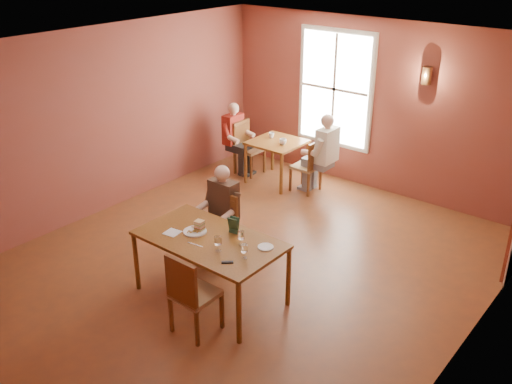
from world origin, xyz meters
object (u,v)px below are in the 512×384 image
Objects in this scene: chair_empty at (195,292)px; diner_white at (308,154)px; chair_diner_white at (306,165)px; main_table at (211,268)px; chair_diner_maroon at (250,148)px; diner_maroon at (248,140)px; chair_diner_main at (216,231)px; diner_main at (214,222)px; second_table at (277,161)px.

diner_white is at bearing 106.57° from chair_empty.
chair_diner_white is 0.68× the size of diner_white.
diner_white reaches higher than main_table.
chair_empty is at bearing 32.06° from chair_diner_maroon.
diner_white is at bearing 90.00° from diner_maroon.
chair_diner_white is (-0.44, 2.84, -0.02)m from chair_diner_main.
chair_diner_main reaches higher than main_table.
diner_white is (-0.41, 2.87, 0.04)m from diner_main.
main_table is 1.80× the size of chair_diner_main.
main_table is 3.62m from chair_diner_white.
diner_maroon is at bearing -58.44° from diner_main.
chair_empty is at bearing -61.26° from main_table.
second_table is at bearing 114.41° from main_table.
chair_diner_maroon is at bearing 90.00° from diner_maroon.
chair_diner_main is at bearing -171.30° from chair_diner_white.
main_table is at bearing -165.01° from chair_diner_white.
diner_main is (0.00, -0.03, 0.16)m from chair_diner_main.
chair_diner_maroon reaches higher than chair_diner_main.
chair_empty is 1.03× the size of chair_diner_maroon.
chair_empty is at bearing -162.83° from chair_diner_white.
diner_maroon is at bearing 180.00° from second_table.
diner_main reaches higher than second_table.
diner_main reaches higher than diner_maroon.
diner_white is (-0.41, 2.84, 0.20)m from chair_diner_main.
chair_diner_white is 1.34m from diner_maroon.
chair_diner_white is 0.96× the size of chair_diner_maroon.
chair_diner_main is 1.04× the size of chair_diner_white.
chair_diner_maroon is (-1.74, 2.87, -0.16)m from diner_main.
second_table is (-1.92, 4.10, -0.12)m from chair_empty.
chair_diner_main is at bearing 127.57° from main_table.
diner_white is at bearing 0.00° from second_table.
chair_empty reaches higher than chair_diner_maroon.
diner_maroon reaches higher than main_table.
diner_main is 1.48m from chair_empty.
diner_main is at bearing 90.00° from chair_diner_main.
main_table reaches higher than second_table.
chair_diner_maroon is at bearing 180.00° from second_table.
diner_main is 2.91m from chair_diner_white.
diner_white is (0.68, 0.00, 0.31)m from second_table.
chair_diner_white is (-0.44, 2.87, -0.18)m from diner_main.
diner_main is 1.28× the size of chair_empty.
diner_maroon reaches higher than second_table.
chair_diner_white is at bearing 90.00° from diner_maroon.
diner_maroon reaches higher than chair_diner_white.
chair_empty reaches higher than main_table.
chair_diner_main reaches higher than second_table.
second_table is (-1.59, 3.49, -0.03)m from main_table.
chair_empty is (0.33, -0.60, 0.09)m from main_table.
diner_white is (-0.91, 3.49, 0.28)m from main_table.
chair_diner_main is at bearing 31.83° from diner_maroon.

